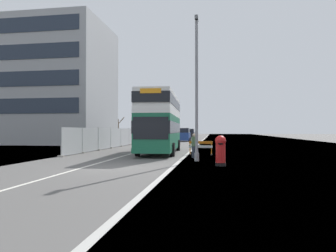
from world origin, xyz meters
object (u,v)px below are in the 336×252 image
(car_far_side, at_px, (190,134))
(double_decker_bus, at_px, (161,122))
(car_oncoming_near, at_px, (157,136))
(car_receding_mid, at_px, (184,135))
(roadworks_barrier, at_px, (201,146))
(car_receding_far, at_px, (173,135))
(pedestrian_at_kerb, at_px, (194,146))
(lamppost_foreground, at_px, (197,93))
(red_pillar_postbox, at_px, (221,149))

(car_far_side, bearing_deg, double_decker_bus, -88.92)
(car_oncoming_near, distance_m, car_far_side, 22.44)
(car_oncoming_near, relative_size, car_receding_mid, 0.96)
(roadworks_barrier, distance_m, car_oncoming_near, 21.77)
(car_oncoming_near, xyz_separation_m, car_receding_far, (0.49, 13.88, -0.10))
(double_decker_bus, height_order, pedestrian_at_kerb, double_decker_bus)
(lamppost_foreground, relative_size, car_receding_far, 2.11)
(lamppost_foreground, height_order, car_receding_mid, lamppost_foreground)
(double_decker_bus, relative_size, lamppost_foreground, 1.23)
(car_oncoming_near, relative_size, car_receding_far, 0.95)
(roadworks_barrier, height_order, car_oncoming_near, car_oncoming_near)
(car_receding_mid, distance_m, car_far_side, 14.96)
(car_receding_mid, bearing_deg, roadworks_barrier, -81.76)
(roadworks_barrier, xyz_separation_m, car_receding_mid, (-4.02, 27.76, 0.39))
(red_pillar_postbox, height_order, roadworks_barrier, red_pillar_postbox)
(lamppost_foreground, xyz_separation_m, car_receding_mid, (-3.98, 32.48, -3.16))
(lamppost_foreground, xyz_separation_m, car_oncoming_near, (-7.29, 25.22, -3.15))
(roadworks_barrier, xyz_separation_m, pedestrian_at_kerb, (-0.35, -2.55, 0.18))
(car_receding_far, bearing_deg, lamppost_foreground, -80.13)
(double_decker_bus, bearing_deg, car_far_side, 91.08)
(red_pillar_postbox, relative_size, car_receding_mid, 0.39)
(double_decker_bus, distance_m, red_pillar_postbox, 9.90)
(double_decker_bus, distance_m, lamppost_foreground, 7.30)
(roadworks_barrier, relative_size, car_oncoming_near, 0.45)
(red_pillar_postbox, relative_size, pedestrian_at_kerb, 0.97)
(double_decker_bus, distance_m, car_oncoming_near, 19.42)
(car_receding_mid, relative_size, pedestrian_at_kerb, 2.49)
(pedestrian_at_kerb, bearing_deg, car_receding_mid, 96.90)
(car_oncoming_near, bearing_deg, roadworks_barrier, -70.34)
(car_receding_far, distance_m, pedestrian_at_kerb, 37.50)
(double_decker_bus, xyz_separation_m, pedestrian_at_kerb, (3.05, -4.09, -1.72))
(car_receding_far, bearing_deg, roadworks_barrier, -78.75)
(car_oncoming_near, height_order, car_receding_mid, car_oncoming_near)
(lamppost_foreground, height_order, car_oncoming_near, lamppost_foreground)
(lamppost_foreground, height_order, pedestrian_at_kerb, lamppost_foreground)
(double_decker_bus, relative_size, car_far_side, 2.66)
(car_oncoming_near, distance_m, car_receding_far, 13.89)
(lamppost_foreground, xyz_separation_m, roadworks_barrier, (0.04, 4.72, -3.56))
(double_decker_bus, bearing_deg, car_receding_far, 95.97)
(car_receding_mid, bearing_deg, car_oncoming_near, -114.47)
(red_pillar_postbox, distance_m, car_oncoming_near, 28.82)
(double_decker_bus, xyz_separation_m, lamppost_foreground, (3.37, -6.26, 1.66))
(lamppost_foreground, distance_m, pedestrian_at_kerb, 4.03)
(red_pillar_postbox, distance_m, car_far_side, 50.01)
(car_oncoming_near, bearing_deg, double_decker_bus, -78.32)
(red_pillar_postbox, xyz_separation_m, pedestrian_at_kerb, (-1.71, 4.43, -0.05))
(red_pillar_postbox, xyz_separation_m, car_receding_far, (-8.20, 41.36, 0.08))
(double_decker_bus, xyz_separation_m, roadworks_barrier, (3.40, -1.54, -1.90))
(lamppost_foreground, height_order, car_receding_far, lamppost_foreground)
(car_far_side, bearing_deg, pedestrian_at_kerb, -85.17)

